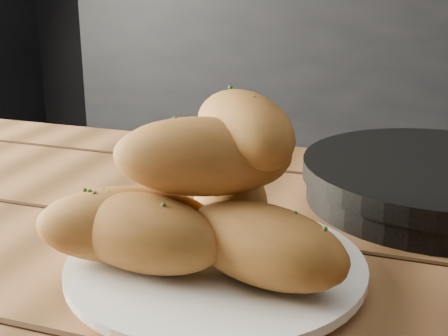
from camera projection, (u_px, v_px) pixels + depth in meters
plate at (216, 269)px, 0.51m from camera, size 0.24×0.24×0.02m
bread_rolls at (199, 199)px, 0.49m from camera, size 0.27×0.20×0.13m
skillet at (441, 182)px, 0.67m from camera, size 0.43×0.29×0.05m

